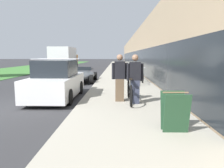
{
  "coord_description": "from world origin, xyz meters",
  "views": [
    {
      "loc": [
        4.74,
        -6.48,
        1.82
      ],
      "look_at": [
        4.33,
        11.52,
        -0.54
      ],
      "focal_mm": 35.0,
      "sensor_mm": 36.0,
      "label": 1
    }
  ],
  "objects_px": {
    "person_rider": "(135,79)",
    "sandwich_board_sign": "(175,112)",
    "moving_truck": "(64,59)",
    "cruiser_bike_middle": "(139,73)",
    "tandem_bicycle": "(130,91)",
    "person_bystander": "(120,78)",
    "cruiser_bike_nearest": "(142,76)",
    "vintage_roadster_curbside": "(82,75)",
    "bike_rack_hoop": "(140,77)",
    "parked_sedan_curbside": "(57,82)"
  },
  "relations": [
    {
      "from": "sandwich_board_sign",
      "to": "tandem_bicycle",
      "type": "bearing_deg",
      "value": 104.81
    },
    {
      "from": "cruiser_bike_middle",
      "to": "tandem_bicycle",
      "type": "bearing_deg",
      "value": -98.15
    },
    {
      "from": "cruiser_bike_middle",
      "to": "vintage_roadster_curbside",
      "type": "bearing_deg",
      "value": -167.34
    },
    {
      "from": "sandwich_board_sign",
      "to": "moving_truck",
      "type": "distance_m",
      "value": 24.14
    },
    {
      "from": "tandem_bicycle",
      "to": "parked_sedan_curbside",
      "type": "xyz_separation_m",
      "value": [
        -3.02,
        1.14,
        0.22
      ]
    },
    {
      "from": "parked_sedan_curbside",
      "to": "person_bystander",
      "type": "bearing_deg",
      "value": -21.18
    },
    {
      "from": "bike_rack_hoop",
      "to": "sandwich_board_sign",
      "type": "height_order",
      "value": "sandwich_board_sign"
    },
    {
      "from": "person_bystander",
      "to": "sandwich_board_sign",
      "type": "height_order",
      "value": "person_bystander"
    },
    {
      "from": "cruiser_bike_nearest",
      "to": "cruiser_bike_middle",
      "type": "relative_size",
      "value": 0.93
    },
    {
      "from": "person_bystander",
      "to": "parked_sedan_curbside",
      "type": "relative_size",
      "value": 0.43
    },
    {
      "from": "tandem_bicycle",
      "to": "parked_sedan_curbside",
      "type": "distance_m",
      "value": 3.23
    },
    {
      "from": "moving_truck",
      "to": "person_bystander",
      "type": "bearing_deg",
      "value": -70.82
    },
    {
      "from": "tandem_bicycle",
      "to": "cruiser_bike_middle",
      "type": "xyz_separation_m",
      "value": [
        1.14,
        7.99,
        0.02
      ]
    },
    {
      "from": "cruiser_bike_nearest",
      "to": "cruiser_bike_middle",
      "type": "xyz_separation_m",
      "value": [
        0.03,
        1.98,
        0.02
      ]
    },
    {
      "from": "cruiser_bike_middle",
      "to": "moving_truck",
      "type": "xyz_separation_m",
      "value": [
        -8.3,
        11.63,
        0.9
      ]
    },
    {
      "from": "sandwich_board_sign",
      "to": "vintage_roadster_curbside",
      "type": "height_order",
      "value": "vintage_roadster_curbside"
    },
    {
      "from": "tandem_bicycle",
      "to": "person_bystander",
      "type": "height_order",
      "value": "person_bystander"
    },
    {
      "from": "tandem_bicycle",
      "to": "bike_rack_hoop",
      "type": "distance_m",
      "value": 4.5
    },
    {
      "from": "bike_rack_hoop",
      "to": "parked_sedan_curbside",
      "type": "distance_m",
      "value": 5.04
    },
    {
      "from": "bike_rack_hoop",
      "to": "vintage_roadster_curbside",
      "type": "bearing_deg",
      "value": 144.45
    },
    {
      "from": "cruiser_bike_middle",
      "to": "vintage_roadster_curbside",
      "type": "relative_size",
      "value": 0.43
    },
    {
      "from": "person_bystander",
      "to": "cruiser_bike_middle",
      "type": "bearing_deg",
      "value": 79.15
    },
    {
      "from": "parked_sedan_curbside",
      "to": "person_rider",
      "type": "bearing_deg",
      "value": -24.16
    },
    {
      "from": "vintage_roadster_curbside",
      "to": "bike_rack_hoop",
      "type": "bearing_deg",
      "value": -35.55
    },
    {
      "from": "person_rider",
      "to": "sandwich_board_sign",
      "type": "height_order",
      "value": "person_rider"
    },
    {
      "from": "tandem_bicycle",
      "to": "person_rider",
      "type": "relative_size",
      "value": 1.37
    },
    {
      "from": "tandem_bicycle",
      "to": "sandwich_board_sign",
      "type": "height_order",
      "value": "tandem_bicycle"
    },
    {
      "from": "person_bystander",
      "to": "bike_rack_hoop",
      "type": "height_order",
      "value": "person_bystander"
    },
    {
      "from": "tandem_bicycle",
      "to": "person_bystander",
      "type": "relative_size",
      "value": 1.36
    },
    {
      "from": "cruiser_bike_nearest",
      "to": "sandwich_board_sign",
      "type": "relative_size",
      "value": 1.9
    },
    {
      "from": "sandwich_board_sign",
      "to": "moving_truck",
      "type": "xyz_separation_m",
      "value": [
        -7.98,
        22.77,
        0.86
      ]
    },
    {
      "from": "moving_truck",
      "to": "cruiser_bike_middle",
      "type": "bearing_deg",
      "value": -54.5
    },
    {
      "from": "cruiser_bike_middle",
      "to": "moving_truck",
      "type": "bearing_deg",
      "value": 125.5
    },
    {
      "from": "person_rider",
      "to": "person_bystander",
      "type": "relative_size",
      "value": 1.0
    },
    {
      "from": "parked_sedan_curbside",
      "to": "cruiser_bike_nearest",
      "type": "bearing_deg",
      "value": 49.71
    },
    {
      "from": "cruiser_bike_nearest",
      "to": "sandwich_board_sign",
      "type": "height_order",
      "value": "cruiser_bike_nearest"
    },
    {
      "from": "tandem_bicycle",
      "to": "sandwich_board_sign",
      "type": "xyz_separation_m",
      "value": [
        0.83,
        -3.14,
        0.06
      ]
    },
    {
      "from": "cruiser_bike_middle",
      "to": "moving_truck",
      "type": "relative_size",
      "value": 0.29
    },
    {
      "from": "person_bystander",
      "to": "vintage_roadster_curbside",
      "type": "bearing_deg",
      "value": 110.07
    },
    {
      "from": "person_bystander",
      "to": "parked_sedan_curbside",
      "type": "xyz_separation_m",
      "value": [
        -2.65,
        1.03,
        -0.27
      ]
    },
    {
      "from": "person_bystander",
      "to": "cruiser_bike_nearest",
      "type": "bearing_deg",
      "value": 75.92
    },
    {
      "from": "sandwich_board_sign",
      "to": "person_rider",
      "type": "bearing_deg",
      "value": 103.12
    },
    {
      "from": "person_rider",
      "to": "cruiser_bike_nearest",
      "type": "height_order",
      "value": "person_rider"
    },
    {
      "from": "person_rider",
      "to": "vintage_roadster_curbside",
      "type": "height_order",
      "value": "person_rider"
    },
    {
      "from": "cruiser_bike_middle",
      "to": "parked_sedan_curbside",
      "type": "relative_size",
      "value": 0.45
    },
    {
      "from": "cruiser_bike_middle",
      "to": "sandwich_board_sign",
      "type": "distance_m",
      "value": 11.14
    },
    {
      "from": "person_rider",
      "to": "sandwich_board_sign",
      "type": "xyz_separation_m",
      "value": [
        0.67,
        -2.86,
        -0.42
      ]
    },
    {
      "from": "vintage_roadster_curbside",
      "to": "cruiser_bike_nearest",
      "type": "bearing_deg",
      "value": -14.85
    },
    {
      "from": "person_bystander",
      "to": "tandem_bicycle",
      "type": "bearing_deg",
      "value": -17.42
    },
    {
      "from": "cruiser_bike_middle",
      "to": "bike_rack_hoop",
      "type": "bearing_deg",
      "value": -95.27
    }
  ]
}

